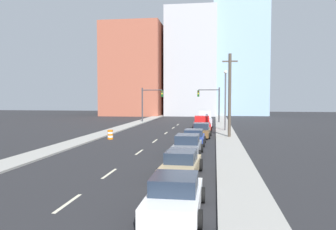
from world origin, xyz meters
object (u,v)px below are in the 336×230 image
object	(u,v)px
street_lamp	(225,96)
sedan_gray	(187,146)
traffic_barrel	(110,135)
pickup_truck_silver	(205,120)
utility_pole_right_mid	(230,95)
sedan_white	(175,196)
pickup_truck_red	(202,125)
traffic_signal_left	(148,100)
sedan_brown	(201,131)
sedan_blue	(194,138)
sedan_tan	(181,164)
traffic_signal_right	(213,100)

from	to	relation	value
street_lamp	sedan_gray	xyz separation A→B (m)	(-3.27, -18.11, -3.80)
traffic_barrel	pickup_truck_silver	size ratio (longest dim) A/B	0.15
traffic_barrel	street_lamp	bearing A→B (deg)	39.65
utility_pole_right_mid	sedan_white	bearing A→B (deg)	-97.24
sedan_gray	pickup_truck_red	bearing A→B (deg)	89.79
traffic_signal_left	sedan_brown	distance (m)	23.37
sedan_blue	traffic_barrel	bearing A→B (deg)	162.81
sedan_white	pickup_truck_red	size ratio (longest dim) A/B	0.73
street_lamp	sedan_blue	world-z (taller)	street_lamp
traffic_signal_left	sedan_blue	distance (m)	28.48
sedan_brown	sedan_gray	bearing A→B (deg)	-90.94
sedan_blue	sedan_tan	bearing A→B (deg)	-89.14
sedan_brown	sedan_blue	bearing A→B (deg)	-92.57
traffic_signal_right	pickup_truck_red	bearing A→B (deg)	-95.55
sedan_tan	traffic_signal_right	bearing A→B (deg)	90.33
utility_pole_right_mid	sedan_blue	bearing A→B (deg)	-121.20
sedan_gray	pickup_truck_red	world-z (taller)	pickup_truck_red
street_lamp	pickup_truck_silver	xyz separation A→B (m)	(-2.82, 7.65, -3.59)
sedan_white	sedan_tan	world-z (taller)	sedan_tan
traffic_signal_left	sedan_white	size ratio (longest dim) A/B	1.39
traffic_signal_left	utility_pole_right_mid	world-z (taller)	utility_pole_right_mid
pickup_truck_silver	sedan_brown	bearing A→B (deg)	-92.05
traffic_barrel	pickup_truck_silver	xyz separation A→B (m)	(9.04, 17.48, 0.43)
traffic_signal_left	pickup_truck_silver	world-z (taller)	traffic_signal_left
traffic_signal_right	sedan_white	world-z (taller)	traffic_signal_right
sedan_tan	street_lamp	bearing A→B (deg)	85.31
sedan_white	utility_pole_right_mid	bearing A→B (deg)	82.66
sedan_brown	pickup_truck_silver	world-z (taller)	pickup_truck_silver
traffic_signal_right	pickup_truck_silver	world-z (taller)	traffic_signal_right
traffic_signal_right	utility_pole_right_mid	world-z (taller)	utility_pole_right_mid
sedan_white	pickup_truck_red	world-z (taller)	pickup_truck_red
pickup_truck_silver	sedan_tan	bearing A→B (deg)	-92.90
sedan_white	pickup_truck_silver	distance (m)	37.88
sedan_tan	pickup_truck_red	world-z (taller)	pickup_truck_red
traffic_signal_right	sedan_brown	distance (m)	21.11
pickup_truck_red	sedan_tan	bearing A→B (deg)	-92.99
utility_pole_right_mid	street_lamp	distance (m)	6.99
sedan_tan	pickup_truck_red	bearing A→B (deg)	92.17
sedan_gray	sedan_brown	size ratio (longest dim) A/B	1.00
sedan_blue	sedan_brown	xyz separation A→B (m)	(0.45, 5.76, 0.05)
street_lamp	pickup_truck_red	size ratio (longest dim) A/B	1.30
pickup_truck_red	sedan_gray	bearing A→B (deg)	-93.72
sedan_brown	pickup_truck_red	world-z (taller)	pickup_truck_red
traffic_signal_left	traffic_barrel	world-z (taller)	traffic_signal_left
sedan_white	sedan_blue	bearing A→B (deg)	91.32
sedan_tan	sedan_blue	size ratio (longest dim) A/B	1.12
street_lamp	pickup_truck_silver	size ratio (longest dim) A/B	1.22
traffic_signal_right	sedan_gray	distance (m)	32.34
traffic_barrel	sedan_white	distance (m)	22.35
traffic_signal_left	street_lamp	distance (m)	19.00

